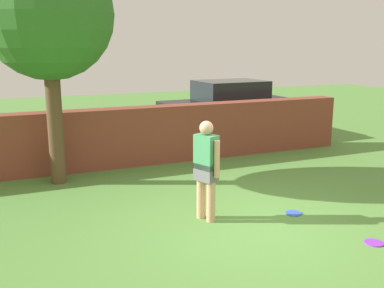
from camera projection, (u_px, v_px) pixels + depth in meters
The scene contains 7 objects.
ground_plane at pixel (251, 228), 6.85m from camera, with size 40.00×40.00×0.00m, color #568C3D.
brick_wall at pixel (95, 139), 10.05m from camera, with size 13.05×0.50×1.36m, color brown.
tree at pixel (48, 16), 8.43m from camera, with size 2.51×2.51×4.59m.
person at pixel (206, 166), 7.01m from camera, with size 0.34×0.51×1.62m.
car at pixel (230, 109), 13.59m from camera, with size 4.27×2.07×1.72m.
frisbee_blue at pixel (294, 213), 7.44m from camera, with size 0.27×0.27×0.02m, color blue.
frisbee_purple at pixel (374, 243), 6.33m from camera, with size 0.27×0.27×0.02m, color purple.
Camera 1 is at (-3.36, -5.52, 2.76)m, focal length 41.57 mm.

